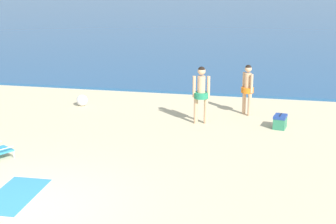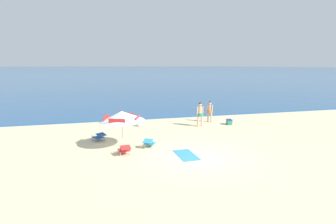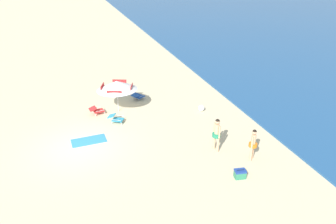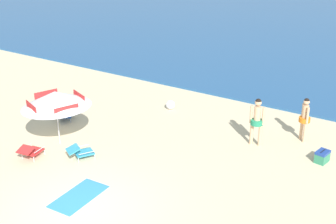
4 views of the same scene
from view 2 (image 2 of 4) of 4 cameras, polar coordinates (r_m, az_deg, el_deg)
The scene contains 11 objects.
ground_plane at distance 13.52m, azimuth 6.66°, elevation -9.41°, with size 800.00×800.00×0.00m, color beige.
ocean_water at distance 421.80m, azimuth -14.69°, elevation 8.89°, with size 800.00×800.00×0.10m, color #235184.
beach_umbrella_striped_main at distance 14.90m, azimuth -9.61°, elevation -0.87°, with size 2.65×2.63×2.05m.
lounge_chair_under_umbrella at distance 16.68m, azimuth -14.19°, elevation -4.93°, with size 0.89×1.00×0.49m.
lounge_chair_beside_umbrella at distance 14.98m, azimuth -3.89°, elevation -6.34°, with size 0.90×1.01×0.51m.
lounge_chair_facing_sea at distance 13.96m, azimuth -9.07°, elevation -7.64°, with size 0.65×0.92×0.50m.
person_standing_near_shore at distance 21.59m, azimuth 8.70°, elevation 0.39°, with size 0.40×0.40×1.64m.
person_standing_beside at distance 19.94m, azimuth 6.70°, elevation -0.13°, with size 0.52×0.43×1.76m.
cooler_box at distance 21.08m, azimuth 12.65°, elevation -2.02°, with size 0.43×0.55×0.43m.
beach_ball at distance 20.10m, azimuth -6.09°, elevation -2.44°, with size 0.38×0.38×0.38m, color white.
beach_towel at distance 13.80m, azimuth 3.79°, elevation -8.94°, with size 0.90×1.80×0.01m, color #3384BC.
Camera 2 is at (-4.81, -11.83, 4.43)m, focal length 29.21 mm.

